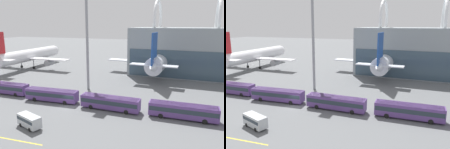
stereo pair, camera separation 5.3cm
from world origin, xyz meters
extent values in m
plane|color=slate|center=(0.00, 0.00, 0.00)|extent=(440.00, 440.00, 0.00)
torus|color=white|center=(12.14, 44.63, 20.34)|extent=(1.10, 14.57, 14.57)
torus|color=white|center=(32.79, 44.63, 20.34)|extent=(1.10, 14.57, 14.57)
cylinder|color=white|center=(-40.58, 34.42, 5.48)|extent=(5.91, 35.41, 4.98)
sphere|color=white|center=(-41.05, 52.06, 5.48)|extent=(4.88, 4.88, 4.88)
cube|color=white|center=(-40.52, 32.27, 4.61)|extent=(39.96, 4.90, 0.35)
cylinder|color=gray|center=(-51.68, 31.97, 3.11)|extent=(2.60, 3.72, 2.50)
cylinder|color=gray|center=(-29.36, 32.56, 3.11)|extent=(2.60, 3.72, 2.50)
cylinder|color=gray|center=(-40.89, 46.25, 2.77)|extent=(0.36, 0.36, 4.43)
cylinder|color=black|center=(-40.89, 46.25, 0.55)|extent=(0.48, 1.11, 1.10)
cylinder|color=gray|center=(-43.76, 32.18, 2.77)|extent=(0.36, 0.36, 4.43)
cylinder|color=black|center=(-43.76, 32.18, 0.55)|extent=(0.48, 1.11, 1.10)
cylinder|color=gray|center=(-37.29, 32.35, 2.77)|extent=(0.36, 0.36, 4.43)
cylinder|color=black|center=(-37.29, 32.35, 0.55)|extent=(0.48, 1.11, 1.10)
cylinder|color=silver|center=(15.21, 42.78, 5.61)|extent=(6.75, 35.19, 5.69)
sphere|color=silver|center=(15.75, 60.29, 5.61)|extent=(5.58, 5.58, 5.58)
cone|color=silver|center=(14.68, 25.27, 5.61)|extent=(5.64, 7.85, 5.40)
cube|color=silver|center=(15.15, 40.64, 4.61)|extent=(42.30, 5.42, 0.35)
cylinder|color=gray|center=(3.34, 41.00, 2.97)|extent=(2.88, 3.23, 2.79)
cylinder|color=gray|center=(26.96, 40.28, 2.97)|extent=(2.88, 3.23, 2.79)
cube|color=#1E4799|center=(14.71, 26.12, 11.30)|extent=(0.61, 6.78, 9.68)
cube|color=silver|center=(14.71, 26.12, 6.18)|extent=(14.88, 3.65, 0.28)
cylinder|color=gray|center=(15.57, 54.52, 2.79)|extent=(0.36, 0.36, 4.49)
cylinder|color=black|center=(15.57, 54.52, 0.55)|extent=(0.48, 1.11, 1.10)
cylinder|color=gray|center=(11.45, 40.75, 2.79)|extent=(0.36, 0.36, 4.49)
cylinder|color=black|center=(11.45, 40.75, 0.55)|extent=(0.48, 1.11, 1.10)
cylinder|color=gray|center=(18.85, 40.53, 2.79)|extent=(0.36, 0.36, 4.49)
cylinder|color=black|center=(18.85, 40.53, 0.55)|extent=(0.48, 1.11, 1.10)
cube|color=#56387A|center=(-20.83, 2.22, 1.70)|extent=(13.48, 3.15, 2.64)
cube|color=#232D38|center=(-20.83, 2.22, 1.96)|extent=(13.21, 3.17, 0.93)
cube|color=silver|center=(-20.83, 2.22, 2.96)|extent=(13.07, 3.06, 0.12)
cylinder|color=black|center=(-16.73, 3.60, 0.50)|extent=(1.01, 0.34, 1.00)
cylinder|color=black|center=(-16.64, 1.14, 0.50)|extent=(1.01, 0.34, 1.00)
cube|color=#56387A|center=(-5.50, 1.66, 1.70)|extent=(13.56, 3.78, 2.64)
cube|color=#232D38|center=(-5.50, 1.66, 1.96)|extent=(13.30, 3.79, 0.93)
cube|color=silver|center=(-5.50, 1.66, 2.96)|extent=(13.16, 3.67, 0.12)
cylinder|color=black|center=(-1.46, 3.23, 0.50)|extent=(1.02, 0.38, 1.00)
cylinder|color=black|center=(-1.26, 0.78, 0.50)|extent=(1.02, 0.38, 1.00)
cylinder|color=black|center=(-9.74, 2.53, 0.50)|extent=(1.02, 0.38, 1.00)
cylinder|color=black|center=(-9.53, 0.08, 0.50)|extent=(1.02, 0.38, 1.00)
cube|color=#56387A|center=(9.84, 1.82, 1.70)|extent=(13.40, 2.73, 2.64)
cube|color=#232D38|center=(9.84, 1.82, 1.96)|extent=(13.13, 2.76, 0.93)
cube|color=silver|center=(9.84, 1.82, 2.96)|extent=(13.00, 2.65, 0.12)
cylinder|color=black|center=(13.99, 3.07, 0.50)|extent=(1.00, 0.31, 1.00)
cylinder|color=black|center=(14.00, 0.61, 0.50)|extent=(1.00, 0.31, 1.00)
cylinder|color=black|center=(5.69, 3.03, 0.50)|extent=(1.00, 0.31, 1.00)
cylinder|color=black|center=(5.70, 0.57, 0.50)|extent=(1.00, 0.31, 1.00)
cube|color=#56387A|center=(25.18, 2.69, 1.70)|extent=(13.46, 3.08, 2.64)
cube|color=#232D38|center=(25.18, 2.69, 1.96)|extent=(13.20, 3.10, 0.93)
cube|color=silver|center=(25.18, 2.69, 2.96)|extent=(13.06, 2.98, 0.12)
cylinder|color=black|center=(29.29, 4.05, 0.50)|extent=(1.01, 0.33, 1.00)
cylinder|color=black|center=(29.37, 1.59, 0.50)|extent=(1.01, 0.33, 1.00)
cylinder|color=black|center=(20.99, 3.80, 0.50)|extent=(1.01, 0.33, 1.00)
cylinder|color=black|center=(21.07, 1.33, 0.50)|extent=(1.01, 0.33, 1.00)
cube|color=#B2B7BC|center=(-0.84, -11.50, 1.34)|extent=(5.56, 3.41, 2.08)
cube|color=#232D38|center=(-0.84, -11.50, 1.67)|extent=(5.42, 3.38, 0.62)
cylinder|color=black|center=(-2.55, -11.91, 0.35)|extent=(0.73, 0.42, 0.70)
cylinder|color=black|center=(-2.01, -10.18, 0.35)|extent=(0.73, 0.42, 0.70)
cylinder|color=black|center=(0.34, -12.82, 0.35)|extent=(0.73, 0.42, 0.70)
cylinder|color=black|center=(0.88, -11.08, 0.35)|extent=(0.73, 0.42, 0.70)
cylinder|color=gray|center=(-1.90, 14.10, 13.96)|extent=(0.73, 0.73, 27.91)
cube|color=yellow|center=(-0.18, -16.10, 0.00)|extent=(11.07, 1.03, 0.01)
cube|color=yellow|center=(-15.07, 3.33, 0.00)|extent=(10.04, 4.21, 0.01)
cube|color=yellow|center=(9.51, 6.03, 0.00)|extent=(8.85, 1.90, 0.01)
camera|label=1|loc=(26.80, -40.57, 18.63)|focal=35.00mm
camera|label=2|loc=(26.85, -40.55, 18.63)|focal=35.00mm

